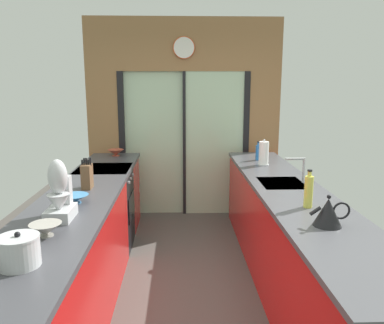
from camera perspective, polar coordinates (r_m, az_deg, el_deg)
ground_plane at (r=3.97m, az=-0.69°, el=-16.13°), size 5.04×7.60×0.02m
back_wall_unit at (r=5.33m, az=-1.18°, el=8.19°), size 2.64×0.12×2.70m
left_counter_run at (r=3.44m, az=-16.21°, el=-12.36°), size 0.62×3.80×0.92m
right_counter_run at (r=3.63m, az=14.19°, el=-10.99°), size 0.62×3.80×0.92m
sink_faucet at (r=3.72m, az=15.75°, el=-0.55°), size 0.19×0.02×0.24m
oven_range at (r=4.47m, az=-12.72°, el=-6.73°), size 0.60×0.60×0.92m
mixing_bowl_near at (r=2.53m, az=-20.87°, el=-9.31°), size 0.19×0.19×0.08m
mixing_bowl_mid at (r=3.13m, az=-17.02°, el=-5.22°), size 0.22×0.22×0.07m
mixing_bowl_far at (r=5.05m, az=-11.24°, el=1.40°), size 0.20×0.20×0.08m
knife_block at (r=3.52m, az=-15.30°, el=-2.02°), size 0.09×0.14×0.28m
stand_mixer at (r=2.77m, az=-19.03°, el=-4.82°), size 0.17×0.27×0.42m
stock_pot at (r=2.18m, az=-24.28°, el=-11.96°), size 0.21×0.21×0.18m
kettle at (r=2.67m, az=19.54°, el=-7.02°), size 0.27×0.19×0.21m
soap_bottle_near at (r=3.00m, az=16.90°, el=-4.15°), size 0.07×0.07×0.29m
soap_bottle_far at (r=4.75m, az=9.79°, el=1.45°), size 0.06×0.06×0.23m
paper_towel_roll at (r=4.45m, az=10.59°, el=1.25°), size 0.13×0.13×0.30m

